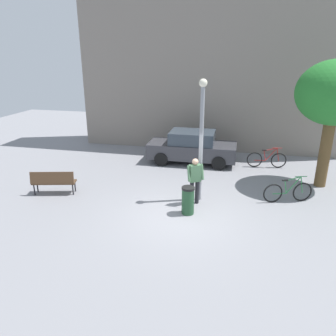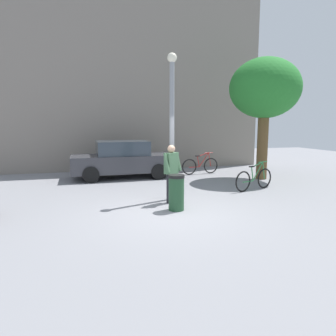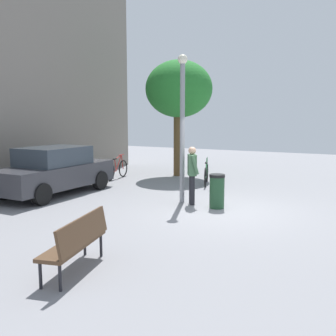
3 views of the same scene
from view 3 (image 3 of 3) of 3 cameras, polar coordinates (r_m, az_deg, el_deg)
The scene contains 9 objects.
ground_plane at distance 10.43m, azimuth 7.94°, elevation -6.34°, with size 36.00×36.00×0.00m, color gray.
lamppost at distance 11.08m, azimuth 2.17°, elevation 7.40°, with size 0.28×0.28×4.27m.
person_by_lamppost at distance 10.92m, azimuth 3.65°, elevation -0.49°, with size 0.62×0.51×1.67m.
park_bench at distance 6.44m, azimuth -13.38°, elevation -10.36°, with size 1.67×0.85×0.92m.
plaza_tree at distance 16.27m, azimuth 1.64°, elevation 11.57°, with size 2.81×2.81×4.87m.
bicycle_red at distance 15.64m, azimuth -7.68°, elevation -0.21°, with size 1.80×0.26×0.97m.
bicycle_green at distance 14.28m, azimuth 5.77°, elevation -0.93°, with size 1.73×0.64×0.97m.
parked_car_charcoal at distance 12.89m, azimuth -16.70°, elevation -0.40°, with size 4.22×1.86×1.55m.
trash_bin at distance 10.61m, azimuth 7.35°, elevation -3.46°, with size 0.43×0.43×0.95m.
Camera 3 is at (-9.51, -3.46, 2.52)m, focal length 40.64 mm.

